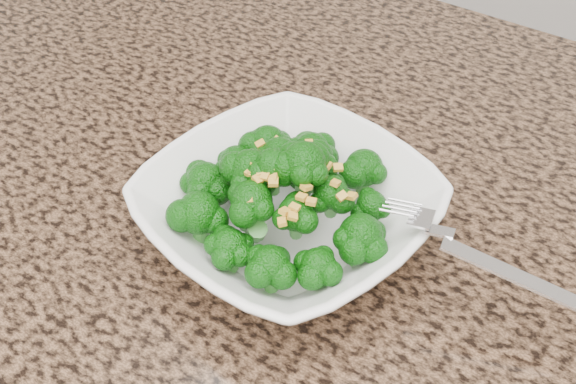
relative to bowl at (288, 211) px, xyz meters
The scene contains 5 objects.
granite_counter 0.12m from the bowl, 44.93° to the right, with size 1.64×1.04×0.03m, color brown.
bowl is the anchor object (origin of this frame).
broccoli_pile 0.06m from the bowl, ahead, with size 0.20×0.20×0.06m, color #0D5209, non-canonical shape.
garlic_topping 0.09m from the bowl, ahead, with size 0.12×0.12×0.01m, color gold, non-canonical shape.
fork 0.13m from the bowl, ahead, with size 0.17×0.03×0.01m, color silver, non-canonical shape.
Camera 1 is at (0.16, 0.03, 1.35)m, focal length 45.00 mm.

